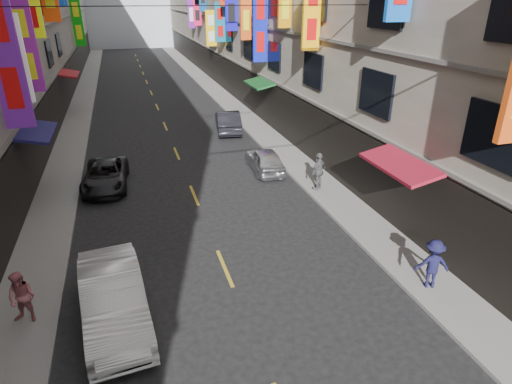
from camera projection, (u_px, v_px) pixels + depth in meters
sidewalk_left at (79, 112)px, 33.47m from camera, size 2.00×90.00×0.12m
sidewalk_right at (228, 102)px, 36.69m from camera, size 2.00×90.00×0.12m
street_awnings at (156, 122)px, 19.61m from camera, size 13.99×35.20×0.41m
lane_markings at (161, 116)px, 32.49m from camera, size 0.12×80.20×0.01m
scooter_far_right at (261, 162)px, 22.13m from camera, size 0.50×1.80×1.14m
car_left_mid at (114, 298)px, 11.61m from camera, size 2.02×4.74×1.52m
car_left_far at (105, 175)px, 20.09m from camera, size 2.25×4.36×1.17m
car_right_mid at (265, 160)px, 21.93m from camera, size 1.63×3.71×1.24m
car_right_far at (228, 121)px, 28.44m from camera, size 2.15×4.48×1.42m
pedestrian_lfar at (22, 298)px, 11.44m from camera, size 0.88×0.75×1.53m
pedestrian_rnear at (433, 264)px, 12.84m from camera, size 1.15×0.85×1.60m
pedestrian_rfar at (319, 171)px, 19.45m from camera, size 1.18×1.06×1.76m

